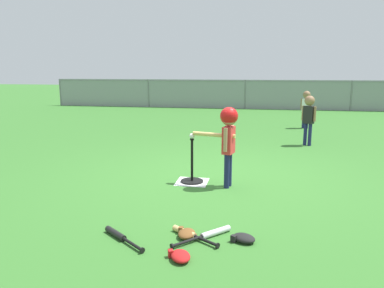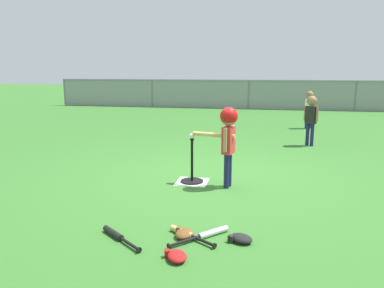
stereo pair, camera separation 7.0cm
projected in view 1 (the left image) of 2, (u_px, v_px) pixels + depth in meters
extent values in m
plane|color=#336B28|center=(217.00, 176.00, 5.58)|extent=(60.00, 60.00, 0.00)
cube|color=white|center=(192.00, 182.00, 5.28)|extent=(0.44, 0.44, 0.01)
cylinder|color=black|center=(192.00, 181.00, 5.28)|extent=(0.32, 0.32, 0.03)
cylinder|color=black|center=(192.00, 160.00, 5.22)|extent=(0.04, 0.04, 0.60)
cylinder|color=black|center=(192.00, 139.00, 5.16)|extent=(0.06, 0.06, 0.02)
sphere|color=white|center=(192.00, 136.00, 5.15)|extent=(0.07, 0.07, 0.07)
cylinder|color=#191E4C|center=(227.00, 171.00, 4.98)|extent=(0.07, 0.07, 0.47)
cylinder|color=#191E4C|center=(229.00, 169.00, 5.07)|extent=(0.07, 0.07, 0.47)
cube|color=red|center=(229.00, 140.00, 4.94)|extent=(0.17, 0.23, 0.36)
cylinder|color=tan|center=(225.00, 140.00, 4.82)|extent=(0.05, 0.05, 0.31)
cylinder|color=tan|center=(232.00, 137.00, 5.05)|extent=(0.05, 0.05, 0.31)
sphere|color=tan|center=(229.00, 118.00, 4.88)|extent=(0.21, 0.21, 0.21)
sphere|color=red|center=(229.00, 116.00, 4.88)|extent=(0.24, 0.24, 0.24)
cylinder|color=#DBB266|center=(214.00, 135.00, 5.01)|extent=(0.60, 0.20, 0.06)
cylinder|color=#191E4C|center=(310.00, 135.00, 7.74)|extent=(0.07, 0.07, 0.46)
cylinder|color=#191E4C|center=(305.00, 134.00, 7.81)|extent=(0.07, 0.07, 0.46)
cube|color=black|center=(309.00, 115.00, 7.69)|extent=(0.24, 0.21, 0.36)
cylinder|color=#8C6647|center=(315.00, 114.00, 7.60)|extent=(0.05, 0.05, 0.31)
cylinder|color=#8C6647|center=(303.00, 113.00, 7.77)|extent=(0.05, 0.05, 0.31)
sphere|color=#8C6647|center=(310.00, 101.00, 7.63)|extent=(0.21, 0.21, 0.21)
cylinder|color=#191E4C|center=(307.00, 120.00, 10.02)|extent=(0.07, 0.07, 0.45)
cylinder|color=#191E4C|center=(303.00, 120.00, 10.07)|extent=(0.07, 0.07, 0.45)
cube|color=white|center=(306.00, 105.00, 9.97)|extent=(0.23, 0.18, 0.35)
cylinder|color=#8C6647|center=(311.00, 105.00, 9.90)|extent=(0.05, 0.05, 0.30)
cylinder|color=#8C6647|center=(301.00, 104.00, 10.03)|extent=(0.05, 0.05, 0.30)
sphere|color=#8C6647|center=(307.00, 95.00, 9.91)|extent=(0.20, 0.20, 0.20)
cylinder|color=silver|center=(216.00, 232.00, 3.59)|extent=(0.28, 0.28, 0.06)
cylinder|color=black|center=(187.00, 241.00, 3.40)|extent=(0.25, 0.26, 0.03)
cylinder|color=black|center=(172.00, 246.00, 3.30)|extent=(0.05, 0.05, 0.05)
cylinder|color=#DBB266|center=(184.00, 232.00, 3.60)|extent=(0.26, 0.20, 0.06)
cylinder|color=black|center=(206.00, 241.00, 3.41)|extent=(0.25, 0.17, 0.03)
cylinder|color=black|center=(218.00, 246.00, 3.32)|extent=(0.04, 0.05, 0.05)
cylinder|color=black|center=(116.00, 233.00, 3.56)|extent=(0.27, 0.23, 0.06)
cylinder|color=black|center=(133.00, 244.00, 3.34)|extent=(0.25, 0.21, 0.03)
cylinder|color=black|center=(142.00, 250.00, 3.23)|extent=(0.04, 0.05, 0.05)
ellipsoid|color=black|center=(244.00, 238.00, 3.45)|extent=(0.27, 0.25, 0.07)
cube|color=black|center=(234.00, 239.00, 3.44)|extent=(0.06, 0.06, 0.06)
ellipsoid|color=#B21919|center=(181.00, 256.00, 3.12)|extent=(0.24, 0.27, 0.07)
cube|color=#B21919|center=(171.00, 253.00, 3.16)|extent=(0.06, 0.06, 0.06)
ellipsoid|color=brown|center=(187.00, 234.00, 3.55)|extent=(0.17, 0.23, 0.07)
cube|color=brown|center=(181.00, 230.00, 3.62)|extent=(0.04, 0.05, 0.06)
cylinder|color=slate|center=(60.00, 92.00, 16.26)|extent=(0.06, 0.06, 1.15)
cylinder|color=slate|center=(149.00, 93.00, 15.56)|extent=(0.06, 0.06, 1.15)
cylinder|color=slate|center=(245.00, 94.00, 14.86)|extent=(0.06, 0.06, 1.15)
cylinder|color=slate|center=(351.00, 96.00, 14.16)|extent=(0.06, 0.06, 1.15)
cube|color=gray|center=(245.00, 81.00, 14.76)|extent=(16.00, 0.03, 0.03)
cube|color=gray|center=(245.00, 94.00, 14.86)|extent=(16.00, 0.01, 1.15)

